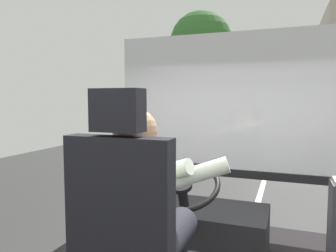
% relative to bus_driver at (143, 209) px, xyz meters
% --- Properties ---
extents(ground, '(18.00, 44.00, 0.06)m').
position_rel_bus_driver_xyz_m(ground, '(0.15, 9.06, -1.58)').
color(ground, '#353535').
extents(bus_driver, '(0.80, 0.58, 0.77)m').
position_rel_bus_driver_xyz_m(bus_driver, '(0.00, 0.00, 0.00)').
color(bus_driver, '#282833').
rests_on(bus_driver, driver_seat).
extents(steering_console, '(1.10, 0.97, 0.81)m').
position_rel_bus_driver_xyz_m(steering_console, '(0.00, 1.03, -0.51)').
color(steering_console, black).
rests_on(steering_console, bus_floor).
extents(windshield_panel, '(2.50, 0.08, 1.48)m').
position_rel_bus_driver_xyz_m(windshield_panel, '(0.15, 1.88, 0.32)').
color(windshield_panel, silver).
extents(street_tree, '(2.50, 2.50, 5.62)m').
position_rel_bus_driver_xyz_m(street_tree, '(-2.70, 11.32, 2.75)').
color(street_tree, '#4C3828').
rests_on(street_tree, ground).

